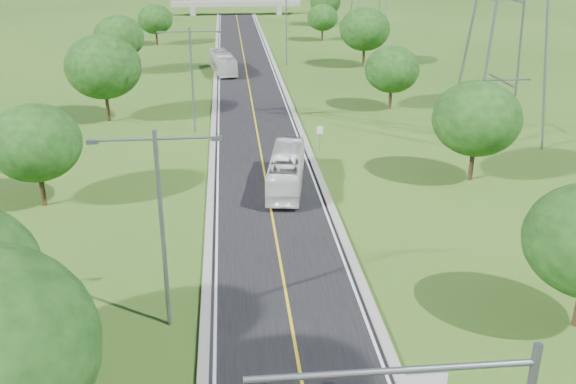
# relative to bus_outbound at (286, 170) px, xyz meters

# --- Properties ---
(ground) EXTENTS (260.00, 260.00, 0.00)m
(ground) POSITION_rel_bus_outbound_xyz_m (-1.47, 30.39, -1.44)
(ground) COLOR #274A14
(ground) RESTS_ON ground
(road) EXTENTS (8.00, 150.00, 0.06)m
(road) POSITION_rel_bus_outbound_xyz_m (-1.47, 36.39, -1.41)
(road) COLOR black
(road) RESTS_ON ground
(curb_left) EXTENTS (0.50, 150.00, 0.22)m
(curb_left) POSITION_rel_bus_outbound_xyz_m (-5.72, 36.39, -1.33)
(curb_left) COLOR gray
(curb_left) RESTS_ON ground
(curb_right) EXTENTS (0.50, 150.00, 0.22)m
(curb_right) POSITION_rel_bus_outbound_xyz_m (2.78, 36.39, -1.33)
(curb_right) COLOR gray
(curb_right) RESTS_ON ground
(speed_limit_sign) EXTENTS (0.55, 0.09, 2.40)m
(speed_limit_sign) POSITION_rel_bus_outbound_xyz_m (3.73, 8.37, 0.16)
(speed_limit_sign) COLOR slate
(speed_limit_sign) RESTS_ON ground
(overpass) EXTENTS (30.00, 3.00, 3.20)m
(overpass) POSITION_rel_bus_outbound_xyz_m (-1.47, 110.39, 0.97)
(overpass) COLOR gray
(overpass) RESTS_ON ground
(streetlight_near_left) EXTENTS (5.90, 0.25, 10.00)m
(streetlight_near_left) POSITION_rel_bus_outbound_xyz_m (-7.47, -17.61, 4.51)
(streetlight_near_left) COLOR slate
(streetlight_near_left) RESTS_ON ground
(streetlight_mid_left) EXTENTS (5.90, 0.25, 10.00)m
(streetlight_mid_left) POSITION_rel_bus_outbound_xyz_m (-7.47, 15.39, 4.51)
(streetlight_mid_left) COLOR slate
(streetlight_mid_left) RESTS_ON ground
(streetlight_far_right) EXTENTS (5.90, 0.25, 10.00)m
(streetlight_far_right) POSITION_rel_bus_outbound_xyz_m (4.53, 48.39, 4.51)
(streetlight_far_right) COLOR slate
(streetlight_far_right) RESTS_ON ground
(tree_lb) EXTENTS (6.30, 6.30, 7.33)m
(tree_lb) POSITION_rel_bus_outbound_xyz_m (-17.47, -1.61, 3.21)
(tree_lb) COLOR black
(tree_lb) RESTS_ON ground
(tree_lc) EXTENTS (7.56, 7.56, 8.79)m
(tree_lc) POSITION_rel_bus_outbound_xyz_m (-16.47, 20.39, 4.14)
(tree_lc) COLOR black
(tree_lc) RESTS_ON ground
(tree_ld) EXTENTS (6.72, 6.72, 7.82)m
(tree_ld) POSITION_rel_bus_outbound_xyz_m (-18.47, 44.39, 3.52)
(tree_ld) COLOR black
(tree_ld) RESTS_ON ground
(tree_le) EXTENTS (5.88, 5.88, 6.84)m
(tree_le) POSITION_rel_bus_outbound_xyz_m (-15.97, 68.39, 2.90)
(tree_le) COLOR black
(tree_le) RESTS_ON ground
(tree_rb) EXTENTS (6.72, 6.72, 7.82)m
(tree_rb) POSITION_rel_bus_outbound_xyz_m (14.53, 0.39, 3.52)
(tree_rb) COLOR black
(tree_rb) RESTS_ON ground
(tree_rc) EXTENTS (5.88, 5.88, 6.84)m
(tree_rc) POSITION_rel_bus_outbound_xyz_m (13.53, 22.39, 2.90)
(tree_rc) COLOR black
(tree_rc) RESTS_ON ground
(tree_rd) EXTENTS (7.14, 7.14, 8.30)m
(tree_rd) POSITION_rel_bus_outbound_xyz_m (15.53, 46.39, 3.83)
(tree_rd) COLOR black
(tree_rd) RESTS_ON ground
(tree_re) EXTENTS (5.46, 5.46, 6.35)m
(tree_re) POSITION_rel_bus_outbound_xyz_m (13.03, 70.39, 2.59)
(tree_re) COLOR black
(tree_re) RESTS_ON ground
(tree_rf) EXTENTS (6.30, 6.30, 7.33)m
(tree_rf) POSITION_rel_bus_outbound_xyz_m (16.53, 90.39, 3.21)
(tree_rf) COLOR black
(tree_rf) RESTS_ON ground
(bus_outbound) EXTENTS (3.83, 10.14, 2.76)m
(bus_outbound) POSITION_rel_bus_outbound_xyz_m (0.00, 0.00, 0.00)
(bus_outbound) COLOR white
(bus_outbound) RESTS_ON road
(bus_inbound) EXTENTS (3.88, 10.20, 2.77)m
(bus_inbound) POSITION_rel_bus_outbound_xyz_m (-4.67, 43.49, 0.01)
(bus_inbound) COLOR silver
(bus_inbound) RESTS_ON road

